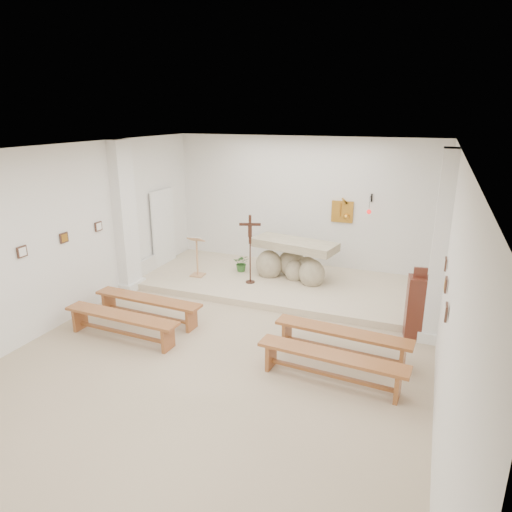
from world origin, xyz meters
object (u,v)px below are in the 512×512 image
at_px(altar, 293,262).
at_px(donation_pedestal, 417,307).
at_px(crucifix_stand, 250,244).
at_px(bench_left_front, 148,303).
at_px(lectern, 197,256).
at_px(bench_right_second, 331,361).
at_px(bench_left_second, 121,321).
at_px(bench_right_front, 342,337).

distance_m(altar, donation_pedestal, 3.49).
xyz_separation_m(crucifix_stand, bench_left_front, (-1.25, -2.40, -0.73)).
xyz_separation_m(donation_pedestal, bench_left_front, (-5.07, -1.23, -0.24)).
bearing_deg(lectern, donation_pedestal, -15.41).
distance_m(lectern, bench_right_second, 5.21).
bearing_deg(donation_pedestal, lectern, 159.14).
bearing_deg(bench_left_front, lectern, 96.28).
bearing_deg(bench_left_front, bench_left_second, -87.38).
distance_m(altar, crucifix_stand, 1.22).
bearing_deg(lectern, altar, 14.35).
distance_m(crucifix_stand, bench_left_front, 2.81).
xyz_separation_m(crucifix_stand, bench_right_front, (2.69, -2.40, -0.73)).
bearing_deg(bench_left_second, lectern, 95.04).
bearing_deg(bench_left_second, altar, 64.07).
bearing_deg(lectern, crucifix_stand, -1.32).
xyz_separation_m(crucifix_stand, bench_right_second, (2.69, -3.26, -0.73)).
bearing_deg(bench_right_second, lectern, 146.16).
xyz_separation_m(lectern, bench_right_second, (4.09, -3.22, -0.29)).
bearing_deg(bench_left_front, crucifix_stand, 65.06).
bearing_deg(donation_pedestal, bench_left_second, -166.30).
bearing_deg(bench_left_second, bench_left_front, 92.35).
bearing_deg(bench_right_front, bench_right_second, -85.48).
height_order(bench_left_front, bench_left_second, same).
bearing_deg(bench_left_second, donation_pedestal, 24.68).
xyz_separation_m(lectern, crucifix_stand, (1.41, 0.05, 0.44)).
bearing_deg(lectern, bench_right_front, -33.13).
bearing_deg(bench_right_second, donation_pedestal, 65.83).
distance_m(crucifix_stand, bench_right_second, 4.29).
bearing_deg(crucifix_stand, donation_pedestal, -36.28).
distance_m(altar, bench_left_front, 3.74).
distance_m(crucifix_stand, bench_right_front, 3.68).
xyz_separation_m(bench_right_front, bench_right_second, (-0.00, -0.86, 0.00)).
bearing_deg(crucifix_stand, bench_right_second, -69.63).
bearing_deg(bench_left_front, donation_pedestal, 16.21).
height_order(lectern, bench_right_second, lectern).
relative_size(lectern, bench_left_front, 0.44).
height_order(bench_right_front, bench_left_second, same).
height_order(altar, bench_left_second, altar).
distance_m(bench_left_front, bench_right_second, 4.03).
distance_m(donation_pedestal, bench_left_second, 5.49).
height_order(donation_pedestal, bench_right_front, donation_pedestal).
relative_size(altar, donation_pedestal, 1.56).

